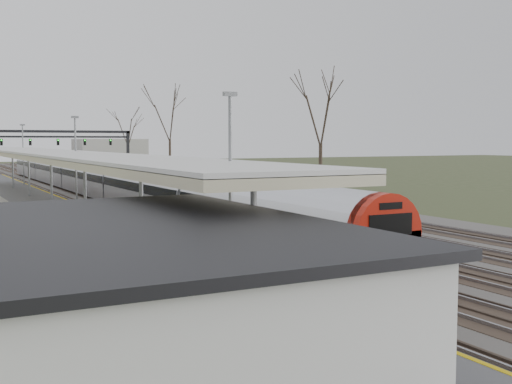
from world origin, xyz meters
The scene contains 9 objects.
track_bed centered at (0.26, 55.00, 0.06)m, with size 24.00×160.00×0.22m.
platform centered at (-9.05, 37.50, 0.50)m, with size 3.50×69.00×1.00m, color #9E9B93.
canopy centered at (-9.05, 32.99, 3.93)m, with size 4.10×50.00×3.11m.
station_building centered at (-12.50, 8.00, 1.60)m, with size 6.00×9.00×3.20m, color silver.
signal_gantry centered at (0.29, 84.99, 4.91)m, with size 21.00×0.59×6.08m.
tree_east_far centered at (14.00, 42.00, 7.29)m, with size 5.00×5.00×10.30m.
train_near centered at (-2.50, 50.64, 1.48)m, with size 2.62×75.21×3.05m.
train_far centered at (4.50, 88.30, 1.48)m, with size 2.62×60.21×3.05m.
passenger centered at (-9.20, 4.20, 1.89)m, with size 0.65×0.43×1.79m, color #293050.
Camera 1 is at (-15.57, -2.43, 4.69)m, focal length 45.00 mm.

